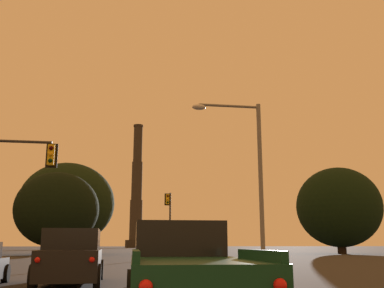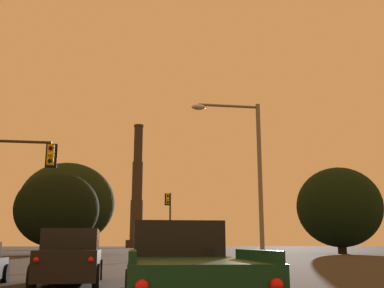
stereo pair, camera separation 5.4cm
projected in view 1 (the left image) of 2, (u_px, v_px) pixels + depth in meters
name	position (u px, v px, depth m)	size (l,w,h in m)	color
suv_center_lane_front	(72.00, 257.00, 15.58)	(2.17, 4.93, 1.86)	black
pickup_truck_right_lane_second	(185.00, 274.00, 8.32)	(2.33, 5.55, 1.82)	#0F3823
traffic_light_far_right	(169.00, 215.00, 46.54)	(0.78, 0.50, 6.61)	#2D2D30
street_lamp	(249.00, 166.00, 20.47)	(3.26, 0.36, 7.80)	slate
smokestack	(136.00, 198.00, 176.79)	(7.76, 7.76, 48.91)	#2B2722
treeline_far_right	(67.00, 204.00, 63.62)	(13.34, 12.00, 12.79)	black
treeline_right_mid	(339.00, 207.00, 65.45)	(12.40, 11.16, 12.44)	black
treeline_far_left	(57.00, 209.00, 55.65)	(10.31, 9.28, 10.20)	black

